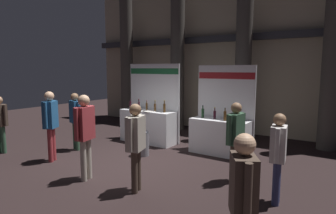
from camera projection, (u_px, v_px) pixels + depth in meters
name	position (u px, v px, depth m)	size (l,w,h in m)	color
ground_plane	(132.00, 163.00, 7.35)	(24.00, 24.00, 0.00)	black
hall_colonnade	(216.00, 51.00, 10.92)	(11.83, 1.26, 6.27)	tan
exhibitor_booth_0	(149.00, 123.00, 9.36)	(1.95, 0.73, 2.51)	white
exhibitor_booth_1	(220.00, 132.00, 8.08)	(1.70, 0.66, 2.45)	white
trash_bin	(143.00, 144.00, 7.93)	(0.33, 0.33, 0.67)	slate
visitor_0	(50.00, 120.00, 7.36)	(0.39, 0.47, 1.80)	maroon
visitor_1	(243.00, 197.00, 3.06)	(0.41, 0.50, 1.71)	maroon
visitor_2	(85.00, 129.00, 6.11)	(0.31, 0.57, 1.82)	#ADA393
visitor_3	(75.00, 117.00, 8.41)	(0.53, 0.30, 1.66)	#33563D
visitor_4	(235.00, 135.00, 6.00)	(0.26, 0.58, 1.68)	#47382D
visitor_5	(0.00, 120.00, 8.11)	(0.55, 0.27, 1.60)	#33563D
visitor_6	(278.00, 151.00, 5.02)	(0.30, 0.54, 1.61)	navy
visitor_7	(136.00, 139.00, 5.52)	(0.37, 0.55, 1.71)	#47382D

